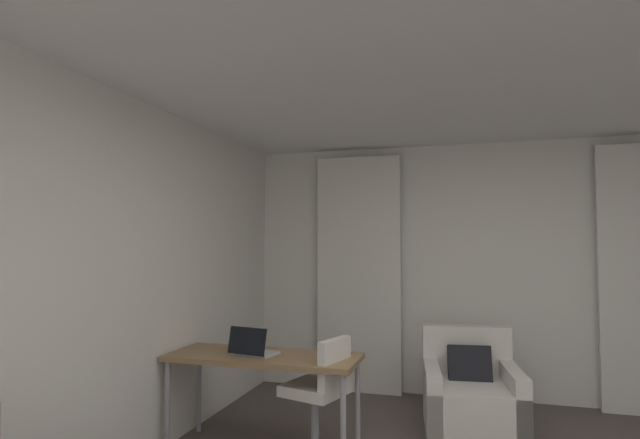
{
  "coord_description": "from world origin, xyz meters",
  "views": [
    {
      "loc": [
        -0.24,
        -2.46,
        1.56
      ],
      "look_at": [
        -1.36,
        1.37,
        1.75
      ],
      "focal_mm": 28.63,
      "sensor_mm": 36.0,
      "label": 1
    }
  ],
  "objects_px": {
    "armchair": "(471,398)",
    "laptop": "(253,349)",
    "desk_chair": "(320,405)",
    "desk": "(264,363)"
  },
  "relations": [
    {
      "from": "armchair",
      "to": "laptop",
      "type": "height_order",
      "value": "laptop"
    },
    {
      "from": "desk",
      "to": "laptop",
      "type": "xyz_separation_m",
      "value": [
        -0.07,
        -0.04,
        0.11
      ]
    },
    {
      "from": "desk_chair",
      "to": "desk",
      "type": "bearing_deg",
      "value": 176.43
    },
    {
      "from": "armchair",
      "to": "laptop",
      "type": "relative_size",
      "value": 2.59
    },
    {
      "from": "desk",
      "to": "laptop",
      "type": "height_order",
      "value": "laptop"
    },
    {
      "from": "desk",
      "to": "desk_chair",
      "type": "relative_size",
      "value": 1.66
    },
    {
      "from": "laptop",
      "to": "desk",
      "type": "bearing_deg",
      "value": 32.14
    },
    {
      "from": "desk",
      "to": "desk_chair",
      "type": "height_order",
      "value": "desk_chair"
    },
    {
      "from": "desk",
      "to": "desk_chair",
      "type": "distance_m",
      "value": 0.53
    },
    {
      "from": "armchair",
      "to": "desk",
      "type": "relative_size",
      "value": 0.64
    }
  ]
}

